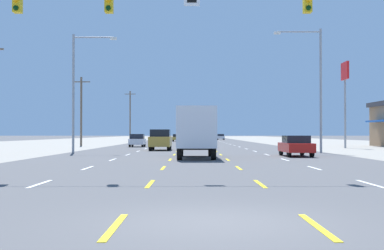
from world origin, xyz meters
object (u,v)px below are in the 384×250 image
(suv_inner_right_farthest, at_px, (211,136))
(streetlight_left_row_0, at_px, (78,85))
(hatchback_far_left_midfar, at_px, (138,140))
(streetlight_right_row_0, at_px, (316,82))
(sedan_far_right_distant_a, at_px, (221,137))
(hatchback_far_left_distant_b, at_px, (168,137))
(sedan_inner_left_far, at_px, (177,138))
(suv_far_left_farther, at_px, (162,136))
(suv_inner_left_mid, at_px, (161,139))
(pole_sign_right_row_1, at_px, (345,82))
(sedan_far_right_near, at_px, (296,146))
(box_truck_center_turn_nearest, at_px, (196,130))

(suv_inner_right_farthest, bearing_deg, streetlight_left_row_0, -101.05)
(hatchback_far_left_midfar, bearing_deg, streetlight_right_row_0, -49.12)
(sedan_far_right_distant_a, distance_m, streetlight_left_row_0, 89.03)
(sedan_far_right_distant_a, relative_size, hatchback_far_left_distant_b, 1.15)
(sedan_inner_left_far, distance_m, suv_far_left_farther, 7.47)
(suv_inner_left_mid, distance_m, sedan_far_right_distant_a, 81.00)
(sedan_inner_left_far, relative_size, pole_sign_right_row_1, 0.48)
(suv_inner_left_mid, xyz_separation_m, sedan_inner_left_far, (0.03, 53.94, -0.27))
(sedan_inner_left_far, relative_size, streetlight_left_row_0, 0.46)
(sedan_far_right_near, distance_m, sedan_inner_left_far, 67.72)
(suv_inner_left_mid, bearing_deg, box_truck_center_turn_nearest, -78.31)
(sedan_far_right_distant_a, xyz_separation_m, streetlight_right_row_0, (3.00, -87.33, 5.11))
(box_truck_center_turn_nearest, bearing_deg, streetlight_right_row_0, 41.73)
(sedan_far_right_near, height_order, pole_sign_right_row_1, pole_sign_right_row_1)
(sedan_far_right_near, distance_m, suv_inner_right_farthest, 74.87)
(pole_sign_right_row_1, distance_m, streetlight_right_row_0, 15.59)
(sedan_far_right_near, height_order, sedan_inner_left_far, same)
(sedan_far_right_near, bearing_deg, suv_inner_left_mid, 128.41)
(suv_inner_left_mid, relative_size, suv_inner_right_farthest, 1.00)
(suv_inner_left_mid, relative_size, streetlight_right_row_0, 0.48)
(suv_far_left_farther, distance_m, sedan_far_right_distant_a, 24.10)
(sedan_far_right_distant_a, xyz_separation_m, pole_sign_right_row_1, (9.54, -73.26, 6.50))
(suv_inner_left_mid, height_order, sedan_far_right_distant_a, suv_inner_left_mid)
(suv_inner_left_mid, bearing_deg, streetlight_right_row_0, -27.87)
(sedan_far_right_near, height_order, suv_far_left_farther, suv_far_left_farther)
(hatchback_far_left_midfar, relative_size, suv_inner_right_farthest, 0.80)
(sedan_far_right_near, relative_size, streetlight_left_row_0, 0.46)
(suv_inner_right_farthest, bearing_deg, suv_inner_left_mid, -96.51)
(streetlight_left_row_0, bearing_deg, box_truck_center_turn_nearest, -42.51)
(sedan_inner_left_far, height_order, suv_far_left_farther, suv_far_left_farther)
(sedan_inner_left_far, bearing_deg, suv_inner_left_mid, -90.03)
(suv_inner_left_mid, xyz_separation_m, pole_sign_right_row_1, (19.75, 7.09, 6.22))
(sedan_far_right_distant_a, bearing_deg, streetlight_right_row_0, -88.03)
(sedan_far_right_distant_a, bearing_deg, suv_inner_right_farthest, -99.65)
(sedan_far_right_near, bearing_deg, pole_sign_right_row_1, 64.81)
(suv_far_left_farther, height_order, suv_inner_right_farthest, same)
(streetlight_left_row_0, bearing_deg, sedan_inner_left_far, 83.99)
(sedan_far_right_near, xyz_separation_m, suv_inner_right_farthest, (-3.25, 74.80, 0.27))
(hatchback_far_left_distant_b, relative_size, streetlight_left_row_0, 0.40)
(box_truck_center_turn_nearest, height_order, sedan_far_right_distant_a, box_truck_center_turn_nearest)
(box_truck_center_turn_nearest, distance_m, suv_far_left_farther, 76.66)
(sedan_inner_left_far, xyz_separation_m, sedan_far_right_distant_a, (10.18, 26.41, 0.00))
(sedan_far_right_distant_a, bearing_deg, box_truck_center_turn_nearest, -94.12)
(suv_inner_right_farthest, relative_size, sedan_far_right_distant_a, 1.09)
(pole_sign_right_row_1, bearing_deg, suv_far_left_farther, 113.51)
(suv_inner_right_farthest, distance_m, streetlight_left_row_0, 70.24)
(sedan_far_right_distant_a, bearing_deg, hatchback_far_left_midfar, -101.41)
(hatchback_far_left_midfar, height_order, pole_sign_right_row_1, pole_sign_right_row_1)
(sedan_far_right_near, distance_m, streetlight_right_row_0, 8.40)
(hatchback_far_left_midfar, xyz_separation_m, sedan_inner_left_far, (3.55, 41.60, -0.03))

